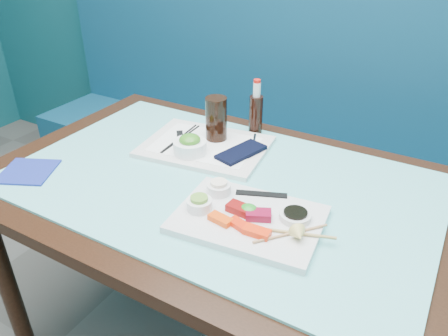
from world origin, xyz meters
The scene contains 34 objects.
booth_bench centered at (0.00, 2.29, 0.37)m, with size 3.00×0.56×1.17m.
dining_table centered at (0.00, 1.45, 0.67)m, with size 1.40×0.90×0.75m.
glass_top centered at (0.00, 1.45, 0.75)m, with size 1.22×0.76×0.01m, color #65CBCB.
sashimi_plate centered at (0.17, 1.31, 0.77)m, with size 0.36×0.26×0.02m, color silver.
salmon_left centered at (0.12, 1.26, 0.78)m, with size 0.06×0.03×0.01m, color #FF490A.
salmon_mid centered at (0.17, 1.26, 0.78)m, with size 0.06×0.03×0.01m, color red.
salmon_right centered at (0.22, 1.26, 0.78)m, with size 0.07×0.03×0.02m, color #FF300A.
tuna_left centered at (0.14, 1.32, 0.79)m, with size 0.06×0.04×0.02m, color maroon.
tuna_right centered at (0.19, 1.32, 0.79)m, with size 0.06×0.04×0.02m, color maroon.
seaweed_garnish centered at (0.16, 1.32, 0.79)m, with size 0.05×0.04×0.03m, color #208B20.
ramekin_wasabi centered at (0.04, 1.28, 0.79)m, with size 0.07×0.07×0.03m, color white.
wasabi_fill centered at (0.04, 1.28, 0.81)m, with size 0.05×0.05×0.01m, color #659D32.
ramekin_ginger centered at (0.05, 1.37, 0.79)m, with size 0.07×0.07×0.03m, color white.
ginger_fill centered at (0.05, 1.37, 0.81)m, with size 0.05×0.05×0.01m, color #F9E7CC.
soy_dish centered at (0.27, 1.36, 0.78)m, with size 0.08×0.08×0.02m, color silver.
soy_fill centered at (0.27, 1.36, 0.80)m, with size 0.06×0.06×0.01m, color black.
lemon_wedge centered at (0.31, 1.28, 0.80)m, with size 0.04×0.04×0.03m, color #EDD570.
chopstick_sleeve centered at (0.15, 1.42, 0.78)m, with size 0.14×0.02×0.00m, color black.
wooden_chopstick_a centered at (0.28, 1.30, 0.78)m, with size 0.01×0.01×0.23m, color tan.
wooden_chopstick_b centered at (0.29, 1.30, 0.78)m, with size 0.01×0.01×0.20m, color #B17F53.
serving_tray centered at (-0.14, 1.60, 0.77)m, with size 0.40×0.30×0.02m, color silver.
paper_placemat centered at (-0.14, 1.60, 0.77)m, with size 0.33×0.23×0.00m, color white.
seaweed_bowl centered at (-0.15, 1.53, 0.79)m, with size 0.11×0.11×0.04m, color white.
seaweed_salad centered at (-0.15, 1.53, 0.82)m, with size 0.07×0.07×0.03m, color #37811D.
cola_glass centered at (-0.13, 1.66, 0.85)m, with size 0.07×0.07×0.15m, color black.
navy_pouch centered at (-0.01, 1.60, 0.78)m, with size 0.07×0.17×0.01m, color black.
fork centered at (-0.01, 1.71, 0.78)m, with size 0.01×0.01×0.08m, color silver.
black_chopstick_a centered at (-0.24, 1.59, 0.78)m, with size 0.01×0.01×0.23m, color black.
black_chopstick_b centered at (-0.23, 1.59, 0.78)m, with size 0.01×0.01×0.23m, color black.
tray_sleeve centered at (-0.24, 1.59, 0.77)m, with size 0.02×0.13×0.00m, color black.
cola_bottle_body centered at (-0.05, 1.80, 0.83)m, with size 0.05×0.05×0.14m, color black.
cola_bottle_neck centered at (-0.05, 1.80, 0.92)m, with size 0.03×0.03×0.05m, color white.
cola_bottle_cap centered at (-0.05, 1.80, 0.95)m, with size 0.02×0.02×0.01m, color red.
blue_napkin centered at (-0.52, 1.20, 0.76)m, with size 0.15×0.15×0.01m, color navy.
Camera 1 is at (0.56, 0.51, 1.44)m, focal length 35.00 mm.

